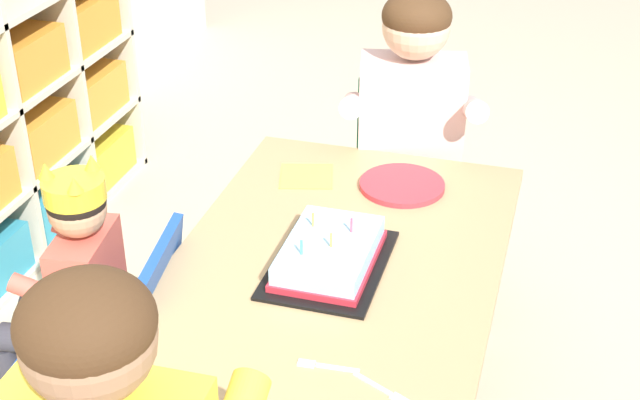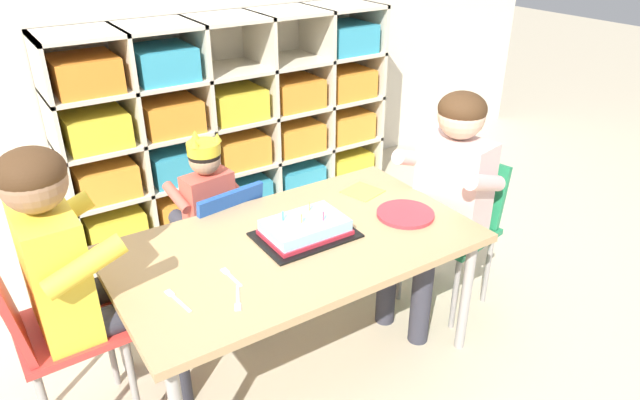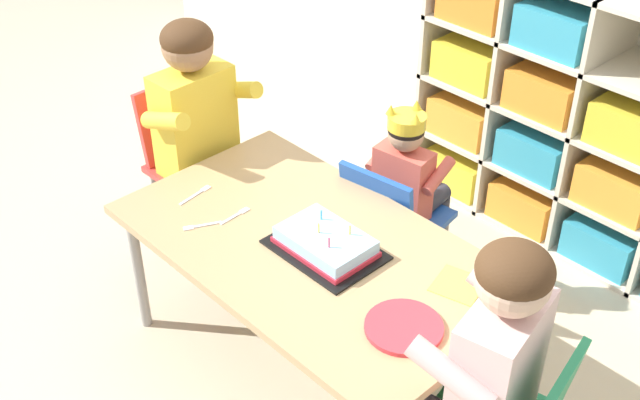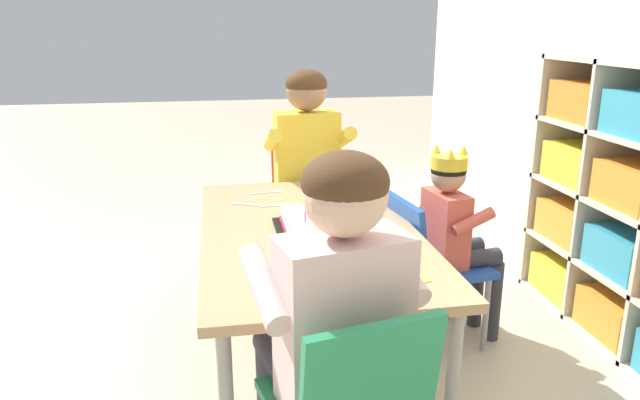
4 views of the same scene
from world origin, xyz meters
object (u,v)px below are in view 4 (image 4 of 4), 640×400
(adult_helper_seated, at_px, (309,157))
(classroom_chair_blue, at_px, (428,260))
(guest_at_table_side, at_px, (334,305))
(paper_plate_stack, at_px, (308,283))
(child_with_crown, at_px, (455,223))
(classroom_chair_adult_side, at_px, (305,191))
(birthday_cake_on_tray, at_px, (314,226))
(fork_near_child_seat, at_px, (268,193))
(activity_table, at_px, (309,241))
(fork_near_cake_tray, at_px, (245,205))
(fork_by_napkin, at_px, (278,205))

(adult_helper_seated, bearing_deg, classroom_chair_blue, -61.12)
(classroom_chair_blue, height_order, guest_at_table_side, guest_at_table_side)
(guest_at_table_side, bearing_deg, paper_plate_stack, -95.77)
(child_with_crown, relative_size, guest_at_table_side, 0.81)
(classroom_chair_blue, bearing_deg, classroom_chair_adult_side, 18.05)
(birthday_cake_on_tray, bearing_deg, fork_near_child_seat, -168.43)
(classroom_chair_blue, distance_m, child_with_crown, 0.18)
(child_with_crown, xyz_separation_m, paper_plate_stack, (0.57, -0.67, 0.06))
(classroom_chair_adult_side, height_order, birthday_cake_on_tray, classroom_chair_adult_side)
(classroom_chair_adult_side, bearing_deg, activity_table, -99.28)
(adult_helper_seated, relative_size, fork_near_cake_tray, 8.59)
(classroom_chair_blue, bearing_deg, child_with_crown, -90.76)
(adult_helper_seated, bearing_deg, paper_plate_stack, -100.78)
(fork_by_napkin, bearing_deg, fork_near_cake_tray, -19.07)
(fork_by_napkin, bearing_deg, activity_table, 100.95)
(adult_helper_seated, xyz_separation_m, paper_plate_stack, (1.18, -0.19, -0.09))
(classroom_chair_blue, bearing_deg, guest_at_table_side, 137.52)
(activity_table, relative_size, fork_near_child_seat, 9.02)
(classroom_chair_blue, height_order, birthday_cake_on_tray, birthday_cake_on_tray)
(fork_near_cake_tray, bearing_deg, fork_near_child_seat, 82.00)
(classroom_chair_blue, relative_size, child_with_crown, 0.76)
(child_with_crown, relative_size, fork_by_napkin, 6.47)
(birthday_cake_on_tray, height_order, paper_plate_stack, birthday_cake_on_tray)
(classroom_chair_adult_side, distance_m, fork_near_cake_tray, 0.61)
(paper_plate_stack, bearing_deg, fork_near_child_seat, -178.46)
(classroom_chair_blue, height_order, paper_plate_stack, classroom_chair_blue)
(child_with_crown, distance_m, classroom_chair_adult_side, 0.88)
(fork_near_child_seat, distance_m, fork_near_cake_tray, 0.19)
(child_with_crown, height_order, fork_near_cake_tray, child_with_crown)
(child_with_crown, distance_m, guest_at_table_side, 1.04)
(paper_plate_stack, height_order, fork_near_child_seat, paper_plate_stack)
(activity_table, xyz_separation_m, fork_near_child_seat, (-0.49, -0.10, 0.05))
(adult_helper_seated, bearing_deg, fork_by_napkin, -116.00)
(adult_helper_seated, relative_size, fork_by_napkin, 8.36)
(fork_near_cake_tray, bearing_deg, guest_at_table_side, -55.66)
(classroom_chair_blue, bearing_deg, paper_plate_stack, 126.27)
(classroom_chair_adult_side, relative_size, birthday_cake_on_tray, 2.08)
(guest_at_table_side, bearing_deg, classroom_chair_blue, -135.93)
(activity_table, distance_m, paper_plate_stack, 0.47)
(child_with_crown, distance_m, fork_by_napkin, 0.70)
(paper_plate_stack, bearing_deg, child_with_crown, 130.36)
(fork_near_child_seat, bearing_deg, fork_near_cake_tray, 47.49)
(fork_near_cake_tray, height_order, fork_by_napkin, same)
(guest_at_table_side, height_order, paper_plate_stack, guest_at_table_side)
(birthday_cake_on_tray, bearing_deg, adult_helper_seated, 172.05)
(adult_helper_seated, relative_size, birthday_cake_on_tray, 2.93)
(child_with_crown, distance_m, adult_helper_seated, 0.79)
(paper_plate_stack, distance_m, fork_near_child_seat, 0.95)
(classroom_chair_adult_side, distance_m, birthday_cake_on_tray, 0.91)
(guest_at_table_side, relative_size, fork_near_child_seat, 6.84)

